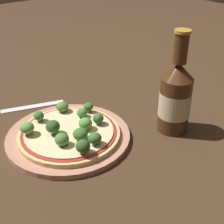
% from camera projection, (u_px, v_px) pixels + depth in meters
% --- Properties ---
extents(ground_plane, '(3.00, 3.00, 0.00)m').
position_uv_depth(ground_plane, '(74.00, 133.00, 0.71)').
color(ground_plane, '#3D2819').
extents(plate, '(0.27, 0.27, 0.01)m').
position_uv_depth(plate, '(69.00, 136.00, 0.68)').
color(plate, tan).
rests_on(plate, ground_plane).
extents(pizza, '(0.22, 0.22, 0.01)m').
position_uv_depth(pizza, '(69.00, 133.00, 0.67)').
color(pizza, tan).
rests_on(pizza, plate).
extents(broccoli_floret_0, '(0.02, 0.02, 0.02)m').
position_uv_depth(broccoli_floret_0, '(88.00, 107.00, 0.73)').
color(broccoli_floret_0, '#6B8E51').
rests_on(broccoli_floret_0, pizza).
extents(broccoli_floret_1, '(0.03, 0.03, 0.03)m').
position_uv_depth(broccoli_floret_1, '(85.00, 123.00, 0.67)').
color(broccoli_floret_1, '#6B8E51').
rests_on(broccoli_floret_1, pizza).
extents(broccoli_floret_2, '(0.02, 0.02, 0.02)m').
position_uv_depth(broccoli_floret_2, '(82.00, 113.00, 0.71)').
color(broccoli_floret_2, '#6B8E51').
rests_on(broccoli_floret_2, pizza).
extents(broccoli_floret_3, '(0.03, 0.03, 0.03)m').
position_uv_depth(broccoli_floret_3, '(62.00, 139.00, 0.62)').
color(broccoli_floret_3, '#6B8E51').
rests_on(broccoli_floret_3, pizza).
extents(broccoli_floret_4, '(0.02, 0.02, 0.02)m').
position_uv_depth(broccoli_floret_4, '(39.00, 116.00, 0.69)').
color(broccoli_floret_4, '#6B8E51').
rests_on(broccoli_floret_4, pizza).
extents(broccoli_floret_5, '(0.03, 0.03, 0.03)m').
position_uv_depth(broccoli_floret_5, '(95.00, 138.00, 0.62)').
color(broccoli_floret_5, '#6B8E51').
rests_on(broccoli_floret_5, pizza).
extents(broccoli_floret_6, '(0.03, 0.03, 0.03)m').
position_uv_depth(broccoli_floret_6, '(27.00, 128.00, 0.65)').
color(broccoli_floret_6, '#6B8E51').
rests_on(broccoli_floret_6, pizza).
extents(broccoli_floret_7, '(0.03, 0.03, 0.03)m').
position_uv_depth(broccoli_floret_7, '(53.00, 127.00, 0.65)').
color(broccoli_floret_7, '#6B8E51').
rests_on(broccoli_floret_7, pizza).
extents(broccoli_floret_8, '(0.03, 0.03, 0.03)m').
position_uv_depth(broccoli_floret_8, '(80.00, 134.00, 0.63)').
color(broccoli_floret_8, '#6B8E51').
rests_on(broccoli_floret_8, pizza).
extents(broccoli_floret_9, '(0.03, 0.03, 0.02)m').
position_uv_depth(broccoli_floret_9, '(62.00, 107.00, 0.73)').
color(broccoli_floret_9, '#6B8E51').
rests_on(broccoli_floret_9, pizza).
extents(broccoli_floret_10, '(0.02, 0.02, 0.03)m').
position_uv_depth(broccoli_floret_10, '(98.00, 118.00, 0.68)').
color(broccoli_floret_10, '#6B8E51').
rests_on(broccoli_floret_10, pizza).
extents(broccoli_floret_11, '(0.03, 0.03, 0.03)m').
position_uv_depth(broccoli_floret_11, '(83.00, 146.00, 0.59)').
color(broccoli_floret_11, '#6B8E51').
rests_on(broccoli_floret_11, pizza).
extents(beer_bottle, '(0.07, 0.07, 0.23)m').
position_uv_depth(beer_bottle, '(175.00, 97.00, 0.68)').
color(beer_bottle, '#472814').
rests_on(beer_bottle, ground_plane).
extents(fork, '(0.07, 0.16, 0.00)m').
position_uv_depth(fork, '(33.00, 106.00, 0.81)').
color(fork, silver).
rests_on(fork, ground_plane).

